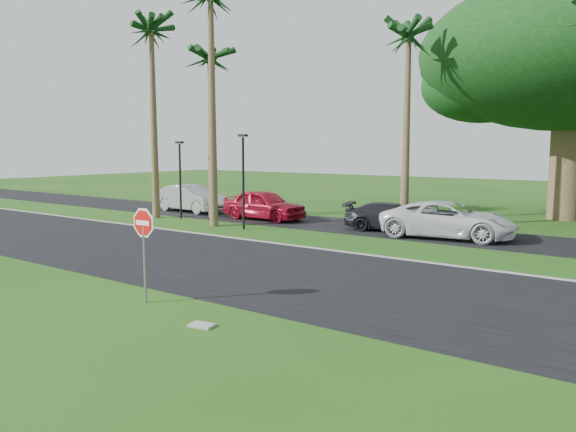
# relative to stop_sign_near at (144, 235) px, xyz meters

# --- Properties ---
(ground) EXTENTS (120.00, 120.00, 0.00)m
(ground) POSITION_rel_stop_sign_near_xyz_m (-0.50, 3.00, -1.77)
(ground) COLOR #164812
(ground) RESTS_ON ground
(road) EXTENTS (120.00, 8.00, 0.02)m
(road) POSITION_rel_stop_sign_near_xyz_m (-0.50, 5.00, -1.76)
(road) COLOR black
(road) RESTS_ON ground
(parking_strip) EXTENTS (120.00, 5.00, 0.02)m
(parking_strip) POSITION_rel_stop_sign_near_xyz_m (-0.50, 15.50, -1.76)
(parking_strip) COLOR black
(parking_strip) RESTS_ON ground
(curb) EXTENTS (120.00, 0.12, 0.06)m
(curb) POSITION_rel_stop_sign_near_xyz_m (-0.50, 9.05, -1.74)
(curb) COLOR gray
(curb) RESTS_ON ground
(stop_sign_near) EXTENTS (1.05, 0.07, 2.62)m
(stop_sign_near) POSITION_rel_stop_sign_near_xyz_m (0.00, 0.00, 0.00)
(stop_sign_near) COLOR gray
(stop_sign_near) RESTS_ON ground
(palm_left_far) EXTENTS (5.00, 5.00, 11.50)m
(palm_left_far) POSITION_rel_stop_sign_near_xyz_m (-13.50, 12.00, 8.36)
(palm_left_far) COLOR brown
(palm_left_far) RESTS_ON ground
(palm_left_mid) EXTENTS (5.00, 5.00, 10.00)m
(palm_left_mid) POSITION_rel_stop_sign_near_xyz_m (-11.00, 14.00, 6.90)
(palm_left_mid) COLOR brown
(palm_left_mid) RESTS_ON ground
(palm_left_near) EXTENTS (5.00, 5.00, 12.50)m
(palm_left_near) POSITION_rel_stop_sign_near_xyz_m (-8.50, 11.50, 9.33)
(palm_left_near) COLOR brown
(palm_left_near) RESTS_ON ground
(palm_center) EXTENTS (5.00, 5.00, 10.50)m
(palm_center) POSITION_rel_stop_sign_near_xyz_m (-0.50, 17.00, 7.39)
(palm_center) COLOR brown
(palm_center) RESTS_ON ground
(canopy_tree) EXTENTS (16.50, 16.50, 13.12)m
(canopy_tree) POSITION_rel_stop_sign_near_xyz_m (5.50, 25.00, 7.17)
(canopy_tree) COLOR brown
(canopy_tree) RESTS_ON ground
(streetlight_left) EXTENTS (0.45, 0.25, 4.34)m
(streetlight_left) POSITION_rel_stop_sign_near_xyz_m (-12.00, 12.50, 0.72)
(streetlight_left) COLOR black
(streetlight_left) RESTS_ON ground
(streetlight_right) EXTENTS (0.45, 0.25, 4.64)m
(streetlight_right) POSITION_rel_stop_sign_near_xyz_m (-6.50, 11.50, 0.88)
(streetlight_right) COLOR black
(streetlight_right) RESTS_ON ground
(car_silver) EXTENTS (5.11, 1.98, 1.66)m
(car_silver) POSITION_rel_stop_sign_near_xyz_m (-13.99, 15.21, -0.94)
(car_silver) COLOR #B8B9C0
(car_silver) RESTS_ON ground
(car_red) EXTENTS (4.89, 1.98, 1.66)m
(car_red) POSITION_rel_stop_sign_near_xyz_m (-7.93, 14.91, -0.94)
(car_red) COLOR #A30D24
(car_red) RESTS_ON ground
(car_dark) EXTENTS (4.94, 2.99, 1.34)m
(car_dark) POSITION_rel_stop_sign_near_xyz_m (-0.35, 15.28, -1.10)
(car_dark) COLOR black
(car_dark) RESTS_ON ground
(car_minivan) EXTENTS (6.15, 3.52, 1.62)m
(car_minivan) POSITION_rel_stop_sign_near_xyz_m (2.62, 14.75, -0.97)
(car_minivan) COLOR silver
(car_minivan) RESTS_ON ground
(utility_slab) EXTENTS (0.61, 0.46, 0.06)m
(utility_slab) POSITION_rel_stop_sign_near_xyz_m (2.58, -0.56, -1.74)
(utility_slab) COLOR gray
(utility_slab) RESTS_ON ground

